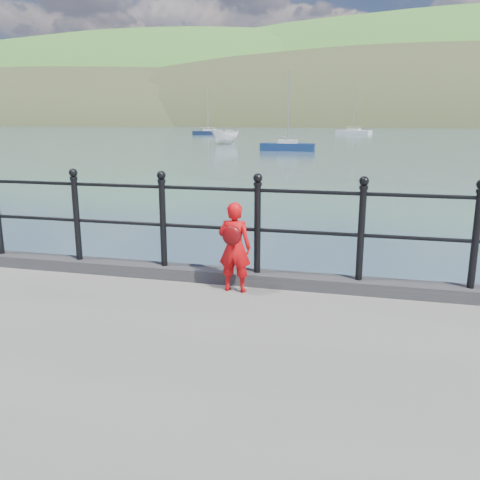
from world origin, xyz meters
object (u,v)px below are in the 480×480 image
(launch_white, at_px, (225,137))
(sailboat_deep, at_px, (353,132))
(railing, at_px, (209,215))
(child, at_px, (234,247))
(sailboat_port, at_px, (288,147))
(sailboat_left, at_px, (208,133))

(launch_white, relative_size, sailboat_deep, 0.48)
(railing, distance_m, sailboat_deep, 92.36)
(child, height_order, launch_white, child)
(railing, relative_size, sailboat_deep, 1.90)
(sailboat_deep, bearing_deg, sailboat_port, -73.28)
(launch_white, bearing_deg, sailboat_deep, 93.08)
(railing, height_order, sailboat_deep, sailboat_deep)
(railing, height_order, sailboat_port, sailboat_port)
(launch_white, bearing_deg, sailboat_port, -27.85)
(child, bearing_deg, railing, -36.93)
(sailboat_deep, height_order, sailboat_port, sailboat_deep)
(launch_white, bearing_deg, child, -53.83)
(railing, distance_m, sailboat_left, 85.73)
(sailboat_deep, xyz_separation_m, sailboat_port, (-4.36, -51.33, -0.00))
(railing, relative_size, launch_white, 3.94)
(launch_white, distance_m, sailboat_deep, 43.63)
(sailboat_left, relative_size, sailboat_port, 1.10)
(railing, bearing_deg, launch_white, 105.42)
(railing, relative_size, sailboat_port, 2.50)
(child, relative_size, sailboat_deep, 0.11)
(launch_white, distance_m, sailboat_left, 33.23)
(sailboat_left, bearing_deg, sailboat_port, -85.86)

